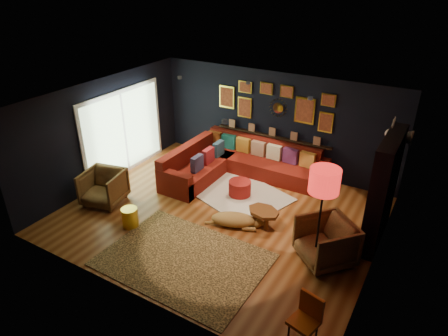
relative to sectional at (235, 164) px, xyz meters
The scene contains 20 objects.
floor 1.94m from the sectional, 71.24° to the right, with size 6.50×6.50×0.00m, color #9B5D2D.
room_walls 2.29m from the sectional, 71.24° to the right, with size 6.50×6.50×6.50m.
sectional is the anchor object (origin of this frame).
ledge 1.22m from the sectional, 54.82° to the left, with size 3.20×0.12×0.04m, color black.
gallery_wall 1.84m from the sectional, 56.49° to the left, with size 3.15×0.04×1.02m.
sunburst_mirror 1.80m from the sectional, 51.91° to the left, with size 0.47×0.16×0.47m.
fireplace 3.88m from the sectional, 13.77° to the right, with size 0.31×1.60×2.20m.
deer_head 4.15m from the sectional, ahead, with size 0.50×0.28×0.45m.
sliding_door 2.97m from the sectional, 155.08° to the right, with size 0.06×2.80×2.20m.
ceiling_spots 2.53m from the sectional, 58.65° to the right, with size 3.30×2.50×0.06m.
shag_rug 1.00m from the sectional, 58.04° to the right, with size 2.34×1.70×0.03m, color silver.
leopard_rug 3.54m from the sectional, 76.68° to the right, with size 2.97×2.12×0.02m, color tan.
coffee_table 2.34m from the sectional, 46.29° to the right, with size 0.81×0.67×0.36m.
pouf 1.04m from the sectional, 54.74° to the right, with size 0.53×0.53×0.35m, color maroon.
armchair_left 3.33m from the sectional, 125.61° to the right, with size 0.85×0.80×0.88m, color #B97D41.
armchair_right 3.72m from the sectional, 34.52° to the right, with size 0.90×0.84×0.93m, color #B97D41.
gold_stool 3.21m from the sectional, 104.24° to the right, with size 0.34×0.34×0.42m, color yellow.
orange_chair 5.22m from the sectional, 49.60° to the right, with size 0.46×0.46×0.81m.
floor_lamp 3.88m from the sectional, 37.00° to the right, with size 0.53×0.53×1.92m.
dog 2.28m from the sectional, 61.69° to the right, with size 1.28×0.63×0.40m, color tan, non-canonical shape.
Camera 1 is at (3.83, -6.29, 4.93)m, focal length 32.00 mm.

